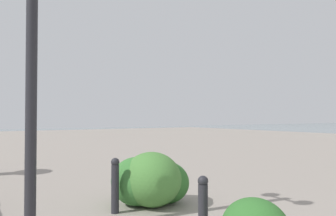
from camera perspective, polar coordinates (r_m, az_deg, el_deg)
lamppost at (r=4.77m, az=-21.90°, el=15.37°), size 0.98×0.28×4.32m
bollard_near at (r=4.30m, az=5.91°, el=-16.02°), size 0.13×0.13×0.76m
bollard_mid at (r=5.37m, az=-8.89°, el=-12.57°), size 0.13×0.13×0.84m
shrub_round at (r=5.68m, az=-2.75°, el=-11.88°), size 1.05×0.95×0.89m
shrub_wide at (r=5.92m, az=-0.25°, el=-12.39°), size 0.83×0.74×0.70m
shrub_tall at (r=5.79m, az=-5.24°, el=-12.16°), size 0.94×0.85×0.80m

